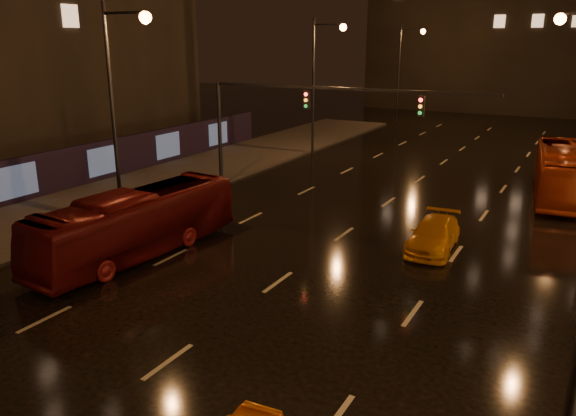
{
  "coord_description": "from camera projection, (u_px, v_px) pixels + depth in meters",
  "views": [
    {
      "loc": [
        9.37,
        -6.19,
        8.39
      ],
      "look_at": [
        -0.17,
        11.07,
        2.5
      ],
      "focal_mm": 35.0,
      "sensor_mm": 36.0,
      "label": 1
    }
  ],
  "objects": [
    {
      "name": "ground",
      "position": [
        375.0,
        212.0,
        28.7
      ],
      "size": [
        140.0,
        140.0,
        0.0
      ],
      "primitive_type": "plane",
      "color": "black",
      "rests_on": "ground"
    },
    {
      "name": "bus_curb",
      "position": [
        560.0,
        172.0,
        31.06
      ],
      "size": [
        3.47,
        10.3,
        2.81
      ],
      "primitive_type": "imported",
      "rotation": [
        0.0,
        0.0,
        0.11
      ],
      "color": "#9C2D0F",
      "rests_on": "ground"
    },
    {
      "name": "streetlight_right",
      "position": [
        550.0,
        191.0,
        7.63
      ],
      "size": [
        2.64,
        0.5,
        10.0
      ],
      "color": "black",
      "rests_on": "ground"
    },
    {
      "name": "traffic_signal",
      "position": [
        289.0,
        113.0,
        29.7
      ],
      "size": [
        15.31,
        0.32,
        6.2
      ],
      "color": "black",
      "rests_on": "ground"
    },
    {
      "name": "sidewalk_left",
      "position": [
        110.0,
        199.0,
        30.75
      ],
      "size": [
        7.0,
        70.0,
        0.15
      ],
      "primitive_type": "cube",
      "color": "#38332D",
      "rests_on": "ground"
    },
    {
      "name": "bus_red",
      "position": [
        137.0,
        223.0,
        22.56
      ],
      "size": [
        2.9,
        9.75,
        2.68
      ],
      "primitive_type": "imported",
      "rotation": [
        0.0,
        0.0,
        -0.07
      ],
      "color": "#580C0D",
      "rests_on": "ground"
    },
    {
      "name": "taxi_far",
      "position": [
        434.0,
        235.0,
        23.4
      ],
      "size": [
        2.06,
        4.41,
        1.25
      ],
      "primitive_type": "imported",
      "rotation": [
        0.0,
        0.0,
        0.07
      ],
      "color": "orange",
      "rests_on": "ground"
    },
    {
      "name": "hoarding_left",
      "position": [
        15.0,
        182.0,
        29.62
      ],
      "size": [
        0.3,
        46.0,
        2.5
      ],
      "primitive_type": "cube",
      "color": "black",
      "rests_on": "ground"
    }
  ]
}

